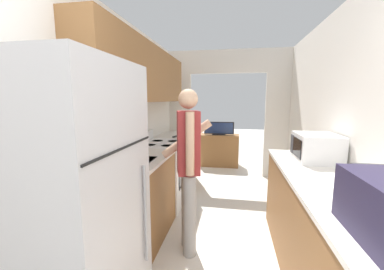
{
  "coord_description": "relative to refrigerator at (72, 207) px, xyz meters",
  "views": [
    {
      "loc": [
        0.13,
        -0.49,
        1.54
      ],
      "look_at": [
        -0.32,
        2.07,
        1.15
      ],
      "focal_mm": 22.0,
      "sensor_mm": 36.0,
      "label": 1
    }
  ],
  "objects": [
    {
      "name": "wall_far_with_doorway",
      "position": [
        0.83,
        3.57,
        0.54
      ],
      "size": [
        2.78,
        0.06,
        2.5
      ],
      "color": "white",
      "rests_on": "ground_plane"
    },
    {
      "name": "counter_left",
      "position": [
        -0.06,
        1.79,
        -0.42
      ],
      "size": [
        0.62,
        2.88,
        0.92
      ],
      "color": "brown",
      "rests_on": "ground_plane"
    },
    {
      "name": "counter_right",
      "position": [
        1.72,
        0.66,
        -0.42
      ],
      "size": [
        0.62,
        2.31,
        0.92
      ],
      "color": "brown",
      "rests_on": "ground_plane"
    },
    {
      "name": "wall_left",
      "position": [
        -0.31,
        1.22,
        0.62
      ],
      "size": [
        0.38,
        6.67,
        2.5
      ],
      "color": "white",
      "rests_on": "ground_plane"
    },
    {
      "name": "wall_right",
      "position": [
        2.05,
        0.8,
        0.37
      ],
      "size": [
        0.06,
        6.67,
        2.5
      ],
      "color": "white",
      "rests_on": "ground_plane"
    },
    {
      "name": "microwave",
      "position": [
        1.81,
        1.33,
        0.17
      ],
      "size": [
        0.39,
        0.48,
        0.28
      ],
      "color": "white",
      "rests_on": "counter_right"
    },
    {
      "name": "television",
      "position": [
        0.64,
        4.17,
        -0.0
      ],
      "size": [
        0.68,
        0.16,
        0.3
      ],
      "color": "black",
      "rests_on": "tv_cabinet"
    },
    {
      "name": "tv_cabinet",
      "position": [
        0.64,
        4.21,
        -0.52
      ],
      "size": [
        0.91,
        0.42,
        0.74
      ],
      "color": "brown",
      "rests_on": "ground_plane"
    },
    {
      "name": "range_oven",
      "position": [
        -0.05,
        2.0,
        -0.42
      ],
      "size": [
        0.66,
        0.79,
        1.06
      ],
      "color": "white",
      "rests_on": "ground_plane"
    },
    {
      "name": "knife",
      "position": [
        0.01,
        2.59,
        0.04
      ],
      "size": [
        0.08,
        0.3,
        0.02
      ],
      "rotation": [
        0.0,
        0.0,
        -0.24
      ],
      "color": "#B7B7BC",
      "rests_on": "counter_left"
    },
    {
      "name": "refrigerator",
      "position": [
        0.0,
        0.0,
        0.0
      ],
      "size": [
        0.74,
        0.8,
        1.77
      ],
      "color": "#B7B7BC",
      "rests_on": "ground_plane"
    },
    {
      "name": "person",
      "position": [
        0.54,
        0.98,
        -0.0
      ],
      "size": [
        0.52,
        0.44,
        1.64
      ],
      "rotation": [
        0.0,
        0.0,
        1.87
      ],
      "color": "#9E9E9E",
      "rests_on": "ground_plane"
    }
  ]
}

